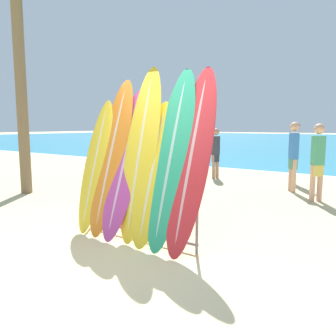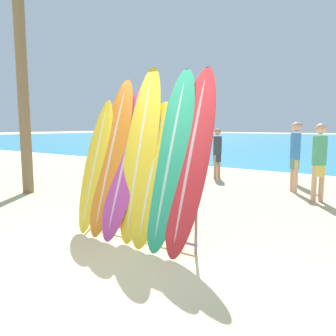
{
  "view_description": "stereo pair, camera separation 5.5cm",
  "coord_description": "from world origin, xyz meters",
  "px_view_note": "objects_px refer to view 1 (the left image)",
  "views": [
    {
      "loc": [
        2.71,
        -3.12,
        1.7
      ],
      "look_at": [
        -0.34,
        1.35,
        1.0
      ],
      "focal_mm": 35.0,
      "sensor_mm": 36.0,
      "label": 1
    },
    {
      "loc": [
        2.75,
        -3.09,
        1.7
      ],
      "look_at": [
        -0.34,
        1.35,
        1.0
      ],
      "focal_mm": 35.0,
      "sensor_mm": 36.0,
      "label": 2
    }
  ],
  "objects_px": {
    "surfboard_slot_3": "(140,153)",
    "surfboard_slot_4": "(153,173)",
    "person_near_water": "(216,151)",
    "surfboard_rack": "(138,205)",
    "person_far_left": "(318,159)",
    "surfboard_slot_2": "(125,162)",
    "surfboard_slot_5": "(171,157)",
    "surfboard_slot_6": "(191,159)",
    "surfboard_slot_1": "(112,156)",
    "person_mid_beach": "(293,154)",
    "surfboard_slot_0": "(96,165)",
    "person_far_right": "(295,151)"
  },
  "relations": [
    {
      "from": "surfboard_slot_0",
      "to": "surfboard_slot_3",
      "type": "distance_m",
      "value": 0.92
    },
    {
      "from": "surfboard_slot_0",
      "to": "person_far_right",
      "type": "height_order",
      "value": "surfboard_slot_0"
    },
    {
      "from": "surfboard_rack",
      "to": "person_near_water",
      "type": "xyz_separation_m",
      "value": [
        -1.6,
        5.89,
        0.36
      ]
    },
    {
      "from": "surfboard_slot_0",
      "to": "surfboard_slot_5",
      "type": "relative_size",
      "value": 0.84
    },
    {
      "from": "surfboard_slot_1",
      "to": "surfboard_slot_4",
      "type": "xyz_separation_m",
      "value": [
        0.85,
        -0.06,
        -0.2
      ]
    },
    {
      "from": "surfboard_slot_5",
      "to": "person_near_water",
      "type": "distance_m",
      "value": 6.22
    },
    {
      "from": "surfboard_slot_4",
      "to": "surfboard_slot_1",
      "type": "bearing_deg",
      "value": 175.8
    },
    {
      "from": "surfboard_slot_1",
      "to": "surfboard_slot_6",
      "type": "bearing_deg",
      "value": 0.88
    },
    {
      "from": "surfboard_slot_6",
      "to": "person_far_right",
      "type": "relative_size",
      "value": 1.4
    },
    {
      "from": "surfboard_slot_3",
      "to": "surfboard_slot_6",
      "type": "bearing_deg",
      "value": 1.83
    },
    {
      "from": "person_near_water",
      "to": "person_far_left",
      "type": "xyz_separation_m",
      "value": [
        3.33,
        -1.71,
        0.07
      ]
    },
    {
      "from": "surfboard_slot_2",
      "to": "surfboard_slot_5",
      "type": "xyz_separation_m",
      "value": [
        0.83,
        0.03,
        0.12
      ]
    },
    {
      "from": "surfboard_slot_5",
      "to": "surfboard_slot_2",
      "type": "bearing_deg",
      "value": -177.92
    },
    {
      "from": "surfboard_slot_3",
      "to": "surfboard_slot_4",
      "type": "distance_m",
      "value": 0.38
    },
    {
      "from": "surfboard_rack",
      "to": "person_near_water",
      "type": "height_order",
      "value": "person_near_water"
    },
    {
      "from": "surfboard_slot_3",
      "to": "person_near_water",
      "type": "relative_size",
      "value": 1.61
    },
    {
      "from": "person_near_water",
      "to": "person_mid_beach",
      "type": "relative_size",
      "value": 0.9
    },
    {
      "from": "surfboard_slot_2",
      "to": "person_near_water",
      "type": "xyz_separation_m",
      "value": [
        -1.33,
        5.85,
        -0.26
      ]
    },
    {
      "from": "surfboard_slot_1",
      "to": "person_mid_beach",
      "type": "distance_m",
      "value": 5.22
    },
    {
      "from": "surfboard_slot_6",
      "to": "person_far_left",
      "type": "xyz_separation_m",
      "value": [
        0.86,
        4.09,
        -0.31
      ]
    },
    {
      "from": "surfboard_rack",
      "to": "surfboard_slot_0",
      "type": "distance_m",
      "value": 1.02
    },
    {
      "from": "surfboard_rack",
      "to": "surfboard_slot_3",
      "type": "height_order",
      "value": "surfboard_slot_3"
    },
    {
      "from": "surfboard_slot_6",
      "to": "surfboard_slot_1",
      "type": "bearing_deg",
      "value": -179.12
    },
    {
      "from": "surfboard_rack",
      "to": "surfboard_slot_6",
      "type": "xyz_separation_m",
      "value": [
        0.87,
        0.08,
        0.74
      ]
    },
    {
      "from": "surfboard_slot_2",
      "to": "person_far_left",
      "type": "distance_m",
      "value": 4.6
    },
    {
      "from": "surfboard_slot_3",
      "to": "surfboard_slot_6",
      "type": "distance_m",
      "value": 0.85
    },
    {
      "from": "surfboard_slot_4",
      "to": "surfboard_slot_6",
      "type": "bearing_deg",
      "value": 8.26
    },
    {
      "from": "surfboard_slot_4",
      "to": "person_near_water",
      "type": "height_order",
      "value": "surfboard_slot_4"
    },
    {
      "from": "surfboard_slot_5",
      "to": "person_mid_beach",
      "type": "relative_size",
      "value": 1.41
    },
    {
      "from": "surfboard_slot_0",
      "to": "person_mid_beach",
      "type": "distance_m",
      "value": 5.37
    },
    {
      "from": "surfboard_rack",
      "to": "surfboard_slot_5",
      "type": "xyz_separation_m",
      "value": [
        0.55,
        0.07,
        0.74
      ]
    },
    {
      "from": "person_mid_beach",
      "to": "person_far_right",
      "type": "xyz_separation_m",
      "value": [
        -0.22,
        1.06,
        0.0
      ]
    },
    {
      "from": "surfboard_slot_3",
      "to": "person_far_left",
      "type": "bearing_deg",
      "value": 67.47
    },
    {
      "from": "surfboard_slot_1",
      "to": "surfboard_slot_3",
      "type": "xyz_separation_m",
      "value": [
        0.59,
        -0.01,
        0.07
      ]
    },
    {
      "from": "person_far_left",
      "to": "surfboard_slot_1",
      "type": "bearing_deg",
      "value": -161.79
    },
    {
      "from": "surfboard_slot_1",
      "to": "person_near_water",
      "type": "height_order",
      "value": "surfboard_slot_1"
    },
    {
      "from": "surfboard_slot_3",
      "to": "surfboard_slot_6",
      "type": "xyz_separation_m",
      "value": [
        0.85,
        0.03,
        -0.03
      ]
    },
    {
      "from": "surfboard_slot_3",
      "to": "surfboard_slot_4",
      "type": "bearing_deg",
      "value": -12.2
    },
    {
      "from": "surfboard_slot_1",
      "to": "person_near_water",
      "type": "bearing_deg",
      "value": 100.07
    },
    {
      "from": "surfboard_slot_3",
      "to": "person_far_right",
      "type": "xyz_separation_m",
      "value": [
        0.77,
        6.03,
        -0.31
      ]
    },
    {
      "from": "surfboard_slot_4",
      "to": "surfboard_rack",
      "type": "bearing_deg",
      "value": 179.38
    },
    {
      "from": "surfboard_slot_4",
      "to": "person_far_right",
      "type": "relative_size",
      "value": 1.15
    },
    {
      "from": "surfboard_slot_0",
      "to": "person_mid_beach",
      "type": "xyz_separation_m",
      "value": [
        1.87,
        5.03,
        -0.08
      ]
    },
    {
      "from": "surfboard_slot_1",
      "to": "surfboard_slot_4",
      "type": "distance_m",
      "value": 0.88
    },
    {
      "from": "person_mid_beach",
      "to": "person_far_right",
      "type": "height_order",
      "value": "person_far_right"
    },
    {
      "from": "surfboard_slot_2",
      "to": "surfboard_slot_4",
      "type": "distance_m",
      "value": 0.57
    },
    {
      "from": "surfboard_rack",
      "to": "surfboard_slot_2",
      "type": "height_order",
      "value": "surfboard_slot_2"
    },
    {
      "from": "surfboard_slot_0",
      "to": "surfboard_slot_4",
      "type": "distance_m",
      "value": 1.15
    },
    {
      "from": "surfboard_slot_1",
      "to": "surfboard_slot_6",
      "type": "xyz_separation_m",
      "value": [
        1.44,
        0.02,
        0.04
      ]
    },
    {
      "from": "surfboard_rack",
      "to": "person_far_right",
      "type": "bearing_deg",
      "value": 82.61
    }
  ]
}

